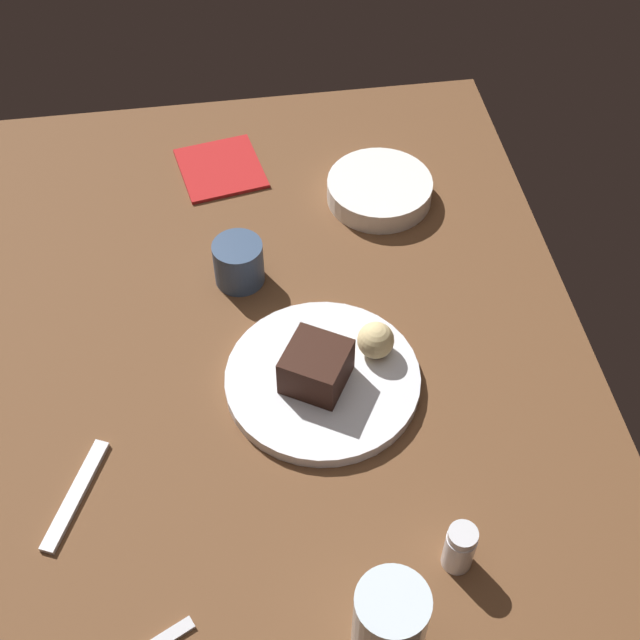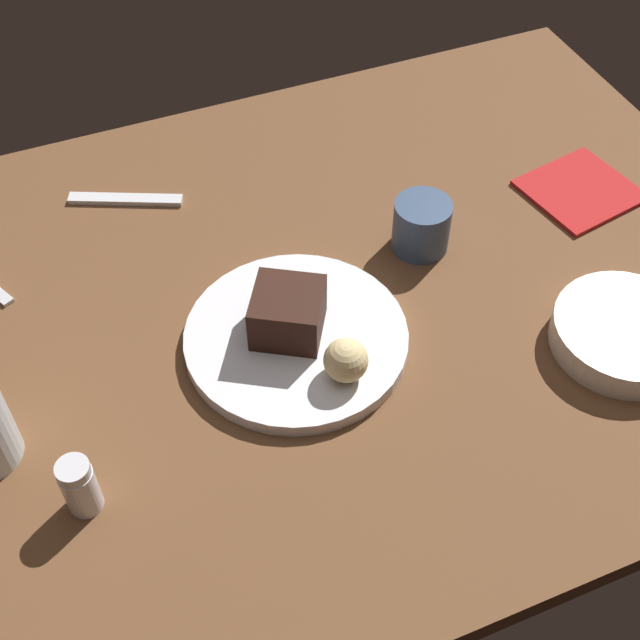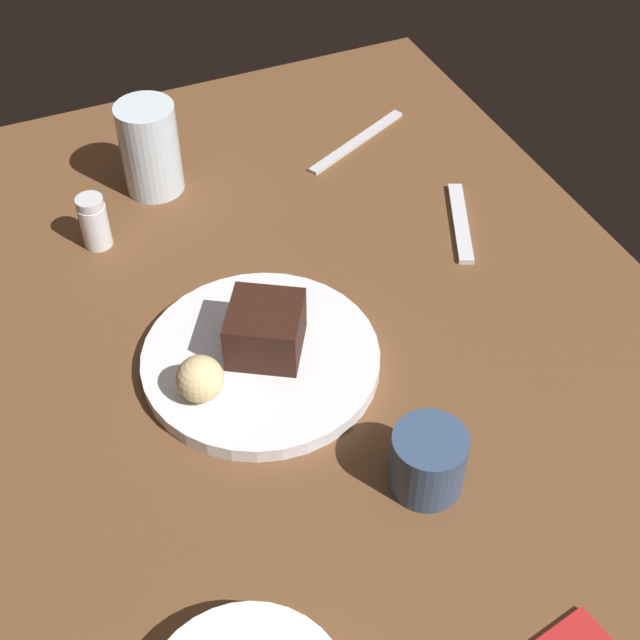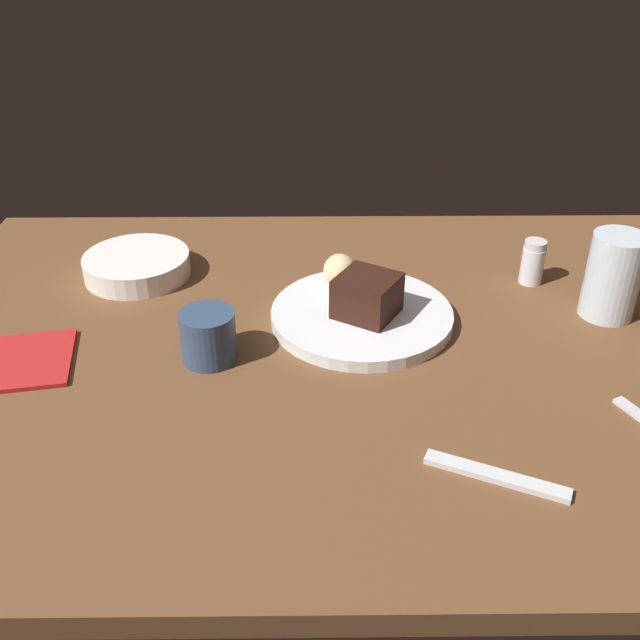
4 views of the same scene
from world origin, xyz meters
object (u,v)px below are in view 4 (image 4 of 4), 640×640
Objects in this scene: coffee_cup at (208,336)px; folded_napkin at (17,362)px; chocolate_cake_slice at (367,296)px; dessert_spoon at (496,476)px; water_glass at (613,276)px; side_bowl at (137,265)px; bread_roll at (341,270)px; dessert_plate at (362,316)px; salt_shaker at (533,262)px.

folded_napkin is at bearing 2.40° from coffee_cup.
chocolate_cake_slice is 32.67cm from dessert_spoon.
water_glass is 80.19cm from folded_napkin.
dessert_spoon is at bearing 135.54° from side_bowl.
chocolate_cake_slice is at bearing 111.78° from bread_roll.
dessert_spoon is (-46.05, 45.20, -1.39)cm from side_bowl.
folded_napkin is (41.73, 17.39, -3.87)cm from bread_roll.
side_bowl reaches higher than dessert_plate.
coffee_cup is 39.14cm from dessert_spoon.
dessert_spoon is (-32.08, 22.22, -3.01)cm from coffee_cup.
bread_roll is at bearing 7.46° from salt_shaker.
water_glass reaches higher than side_bowl.
dessert_plate is 35.08cm from water_glass.
chocolate_cake_slice reaches higher than dessert_spoon.
dessert_spoon is at bearing 110.70° from chocolate_cake_slice.
coffee_cup is 24.62cm from folded_napkin.
side_bowl is at bearing -11.92° from bread_roll.
salt_shaker reaches higher than side_bowl.
water_glass is at bearing 79.48° from dessert_spoon.
bread_roll is 0.40× the size of water_glass.
chocolate_cake_slice is (-0.56, 0.91, 3.70)cm from dessert_plate.
bread_roll reaches higher than side_bowl.
folded_napkin is (56.48, -21.20, -0.05)cm from dessert_spoon.
bread_roll is at bearing -69.53° from dessert_plate.
bread_roll is at bearing -136.62° from coffee_cup.
water_glass reaches higher than chocolate_cake_slice.
folded_napkin is (24.41, 1.02, -3.06)cm from coffee_cup.
chocolate_cake_slice is 1.08× the size of coffee_cup.
dessert_spoon is 1.11× the size of folded_napkin.
folded_napkin is (70.94, 21.22, -3.10)cm from salt_shaker.
chocolate_cake_slice is at bearing 4.19° from water_glass.
bread_roll reaches higher than dessert_spoon.
coffee_cup is 0.53× the size of folded_napkin.
dessert_plate reaches higher than dessert_spoon.
water_glass is 0.90× the size of folded_napkin.
coffee_cup is at bearing 21.41° from chocolate_cake_slice.
dessert_plate is 28.85cm from salt_shaker.
water_glass is 0.75× the size of side_bowl.
side_bowl is 1.21× the size of folded_napkin.
coffee_cup reaches higher than folded_napkin.
chocolate_cake_slice is 0.51× the size of dessert_spoon.
water_glass is 40.28cm from dessert_spoon.
chocolate_cake_slice is 28.62cm from salt_shaker.
coffee_cup is at bearing 24.14° from dessert_plate.
side_bowl is (60.51, -2.78, -1.66)cm from salt_shaker.
dessert_spoon is 60.33cm from folded_napkin.
folded_napkin is at bearing 16.65° from salt_shaker.
side_bowl is 1.08× the size of dessert_spoon.
side_bowl is 26.21cm from folded_napkin.
coffee_cup is at bearing 43.38° from bread_roll.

